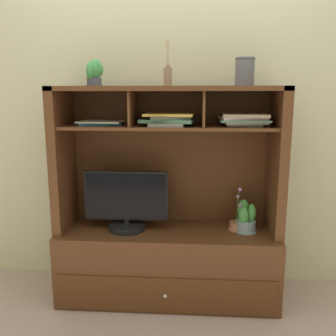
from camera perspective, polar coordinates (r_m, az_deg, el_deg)
floor_plane at (r=2.79m, az=0.00°, el=-19.06°), size 6.00×6.00×0.02m
back_wall at (r=2.69m, az=0.42°, el=11.31°), size 6.00×0.02×2.80m
media_console at (r=2.60m, az=0.01°, el=-10.64°), size 1.49×0.54×1.45m
tv_monitor at (r=2.52m, az=-6.49°, el=-5.74°), size 0.57×0.25×0.41m
potted_orchid at (r=2.59m, az=10.70°, el=-8.56°), size 0.12×0.12×0.30m
potted_fern at (r=2.56m, az=12.00°, el=-7.82°), size 0.15×0.15×0.21m
magazine_stack_left at (r=2.40m, az=11.66°, el=7.43°), size 0.31×0.29×0.08m
magazine_stack_centre at (r=2.48m, az=-10.27°, el=6.93°), size 0.30×0.24×0.03m
magazine_stack_right at (r=2.38m, az=0.15°, el=7.55°), size 0.36×0.29×0.08m
diffuser_bottle at (r=2.39m, az=-0.04°, el=14.08°), size 0.05×0.05×0.28m
potted_succulent at (r=2.50m, az=-11.39°, el=14.37°), size 0.11×0.12×0.18m
ceramic_vase at (r=2.43m, az=11.83°, el=14.46°), size 0.12×0.12×0.18m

